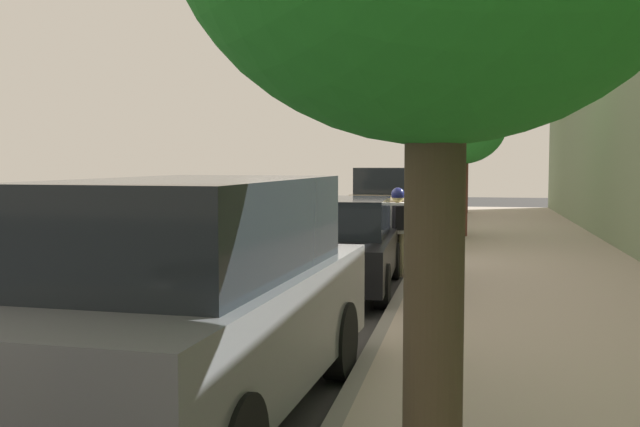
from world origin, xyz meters
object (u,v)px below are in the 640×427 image
(parked_sedan_white_farthest, at_px, (411,200))
(parked_pickup_tan_far, at_px, (386,209))
(parked_sedan_black_mid, at_px, (339,245))
(street_tree_corner, at_px, (465,100))
(parked_suv_grey_second, at_px, (195,298))
(street_tree_far_end, at_px, (462,124))
(bicycle_at_curb, at_px, (389,253))
(cyclist_with_backpack, at_px, (398,223))

(parked_sedan_white_farthest, bearing_deg, parked_pickup_tan_far, -90.77)
(parked_sedan_black_mid, distance_m, street_tree_corner, 17.58)
(parked_suv_grey_second, xyz_separation_m, street_tree_far_end, (1.98, 14.43, 2.08))
(parked_suv_grey_second, height_order, parked_pickup_tan_far, parked_suv_grey_second)
(parked_sedan_white_farthest, distance_m, bicycle_at_curb, 11.89)
(parked_sedan_white_farthest, bearing_deg, bicycle_at_curb, -87.70)
(parked_suv_grey_second, height_order, street_tree_corner, street_tree_corner)
(parked_pickup_tan_far, distance_m, street_tree_corner, 10.96)
(street_tree_corner, bearing_deg, bicycle_at_curb, -94.89)
(parked_sedan_black_mid, xyz_separation_m, street_tree_corner, (1.89, 17.09, 3.66))
(street_tree_far_end, distance_m, street_tree_corner, 9.02)
(parked_pickup_tan_far, distance_m, parked_sedan_white_farthest, 7.14)
(parked_sedan_black_mid, xyz_separation_m, parked_pickup_tan_far, (0.04, 6.87, 0.15))
(parked_suv_grey_second, xyz_separation_m, street_tree_corner, (1.98, 23.36, 3.39))
(cyclist_with_backpack, bearing_deg, parked_suv_grey_second, -96.57)
(parked_pickup_tan_far, relative_size, parked_sedan_white_farthest, 1.21)
(parked_pickup_tan_far, xyz_separation_m, cyclist_with_backpack, (0.78, -5.21, 0.10))
(parked_suv_grey_second, bearing_deg, cyclist_with_backpack, 83.43)
(parked_suv_grey_second, bearing_deg, parked_pickup_tan_far, 89.44)
(parked_sedan_white_farthest, height_order, bicycle_at_curb, parked_sedan_white_farthest)
(parked_sedan_white_farthest, relative_size, street_tree_far_end, 1.08)
(parked_sedan_black_mid, height_order, street_tree_corner, street_tree_corner)
(parked_sedan_black_mid, relative_size, bicycle_at_curb, 3.24)
(bicycle_at_curb, distance_m, cyclist_with_backpack, 0.80)
(parked_suv_grey_second, relative_size, parked_sedan_white_farthest, 1.08)
(street_tree_far_end, relative_size, street_tree_corner, 0.71)
(parked_pickup_tan_far, height_order, bicycle_at_curb, parked_pickup_tan_far)
(parked_sedan_black_mid, xyz_separation_m, bicycle_at_curb, (0.61, 2.14, -0.36))
(parked_sedan_white_farthest, bearing_deg, cyclist_with_backpack, -86.81)
(parked_pickup_tan_far, xyz_separation_m, street_tree_far_end, (1.85, 1.28, 2.21))
(parked_sedan_black_mid, bearing_deg, bicycle_at_curb, 74.10)
(parked_sedan_white_farthest, bearing_deg, parked_sedan_black_mid, -90.53)
(street_tree_far_end, bearing_deg, parked_sedan_white_farthest, 106.72)
(bicycle_at_curb, bearing_deg, cyclist_with_backpack, -66.10)
(parked_suv_grey_second, distance_m, cyclist_with_backpack, 7.98)
(parked_sedan_black_mid, height_order, bicycle_at_curb, parked_sedan_black_mid)
(parked_sedan_black_mid, distance_m, parked_pickup_tan_far, 6.87)
(bicycle_at_curb, bearing_deg, parked_sedan_white_farthest, 92.30)
(parked_sedan_white_farthest, relative_size, bicycle_at_curb, 3.22)
(bicycle_at_curb, height_order, cyclist_with_backpack, cyclist_with_backpack)
(parked_pickup_tan_far, xyz_separation_m, parked_sedan_white_farthest, (0.10, 7.13, -0.15))
(parked_pickup_tan_far, distance_m, cyclist_with_backpack, 5.27)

